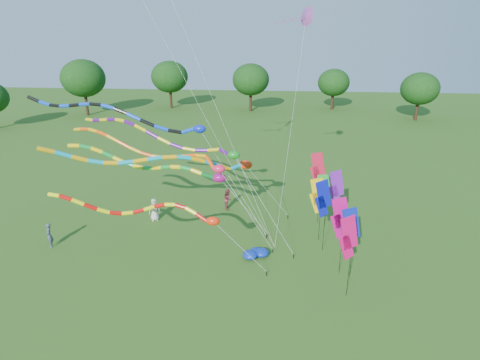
# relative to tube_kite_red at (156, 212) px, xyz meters

# --- Properties ---
(ground) EXTENTS (160.00, 160.00, 0.00)m
(ground) POSITION_rel_tube_kite_red_xyz_m (4.05, -0.80, -3.97)
(ground) COLOR #265516
(ground) RESTS_ON ground
(tree_ring) EXTENTS (117.06, 114.19, 9.40)m
(tree_ring) POSITION_rel_tube_kite_red_xyz_m (6.91, -5.54, 1.28)
(tree_ring) COLOR #382314
(tree_ring) RESTS_ON ground
(tube_kite_red) EXTENTS (11.40, 1.70, 5.76)m
(tube_kite_red) POSITION_rel_tube_kite_red_xyz_m (0.00, 0.00, 0.00)
(tube_kite_red) COLOR black
(tube_kite_red) RESTS_ON ground
(tube_kite_orange) EXTENTS (13.82, 3.69, 7.70)m
(tube_kite_orange) POSITION_rel_tube_kite_red_xyz_m (-1.01, 5.05, 1.88)
(tube_kite_orange) COLOR black
(tube_kite_orange) RESTS_ON ground
(tube_kite_purple) EXTENTS (14.32, 4.50, 8.58)m
(tube_kite_purple) POSITION_rel_tube_kite_red_xyz_m (-0.24, 4.68, 2.89)
(tube_kite_purple) COLOR black
(tube_kite_purple) RESTS_ON ground
(tube_kite_blue) EXTENTS (16.19, 1.86, 9.72)m
(tube_kite_blue) POSITION_rel_tube_kite_red_xyz_m (-3.10, 5.36, 4.13)
(tube_kite_blue) COLOR black
(tube_kite_blue) RESTS_ON ground
(tube_kite_cyan) EXTENTS (14.63, 6.35, 7.51)m
(tube_kite_cyan) POSITION_rel_tube_kite_red_xyz_m (0.01, 4.71, 1.40)
(tube_kite_cyan) COLOR black
(tube_kite_cyan) RESTS_ON ground
(tube_kite_green) EXTENTS (13.24, 1.37, 6.75)m
(tube_kite_green) POSITION_rel_tube_kite_red_xyz_m (-0.84, 5.27, 0.80)
(tube_kite_green) COLOR black
(tube_kite_green) RESTS_ON ground
(delta_kite_high_c) EXTENTS (3.09, 7.53, 15.51)m
(delta_kite_high_c) POSITION_rel_tube_kite_red_xyz_m (8.12, 9.86, 10.23)
(delta_kite_high_c) COLOR black
(delta_kite_high_c) RESTS_ON ground
(banner_pole_magenta_a) EXTENTS (1.10, 0.52, 4.75)m
(banner_pole_magenta_a) POSITION_rel_tube_kite_red_xyz_m (10.22, -1.11, -0.48)
(banner_pole_magenta_a) COLOR black
(banner_pole_magenta_a) RESTS_ON ground
(banner_pole_magenta_b) EXTENTS (1.16, 0.23, 4.81)m
(banner_pole_magenta_b) POSITION_rel_tube_kite_red_xyz_m (10.10, 1.11, -0.43)
(banner_pole_magenta_b) COLOR black
(banner_pole_magenta_b) RESTS_ON ground
(banner_pole_red) EXTENTS (1.16, 0.26, 5.40)m
(banner_pole_red) POSITION_rel_tube_kite_red_xyz_m (9.39, 7.77, 0.16)
(banner_pole_red) COLOR black
(banner_pole_red) RESTS_ON ground
(banner_pole_green) EXTENTS (1.11, 0.48, 3.90)m
(banner_pole_green) POSITION_rel_tube_kite_red_xyz_m (9.89, 7.46, -1.33)
(banner_pole_green) COLOR black
(banner_pole_green) RESTS_ON ground
(banner_pole_blue_a) EXTENTS (1.11, 0.51, 4.87)m
(banner_pole_blue_a) POSITION_rel_tube_kite_red_xyz_m (9.40, 3.63, -0.37)
(banner_pole_blue_a) COLOR black
(banner_pole_blue_a) RESTS_ON ground
(banner_pole_violet) EXTENTS (1.13, 0.41, 4.69)m
(banner_pole_violet) POSITION_rel_tube_kite_red_xyz_m (10.52, 6.04, -0.54)
(banner_pole_violet) COLOR black
(banner_pole_violet) RESTS_ON ground
(banner_pole_orange) EXTENTS (1.16, 0.17, 4.46)m
(banner_pole_orange) POSITION_rel_tube_kite_red_xyz_m (9.24, 5.07, -0.77)
(banner_pole_orange) COLOR black
(banner_pole_orange) RESTS_ON ground
(banner_pole_blue_b) EXTENTS (1.16, 0.20, 4.35)m
(banner_pole_blue_b) POSITION_rel_tube_kite_red_xyz_m (10.65, 0.81, -0.88)
(banner_pole_blue_b) COLOR black
(banner_pole_blue_b) RESTS_ON ground
(blue_nylon_heap) EXTENTS (0.90, 1.58, 0.48)m
(blue_nylon_heap) POSITION_rel_tube_kite_red_xyz_m (6.00, 2.89, -3.74)
(blue_nylon_heap) COLOR #0C2AA4
(blue_nylon_heap) RESTS_ON ground
(person_a) EXTENTS (0.98, 0.80, 1.72)m
(person_a) POSITION_rel_tube_kite_red_xyz_m (-2.43, 6.90, -3.11)
(person_a) COLOR beige
(person_a) RESTS_ON ground
(person_b) EXTENTS (0.64, 0.73, 1.68)m
(person_b) POSITION_rel_tube_kite_red_xyz_m (-8.03, 2.35, -3.13)
(person_b) COLOR #424E5D
(person_b) RESTS_ON ground
(person_c) EXTENTS (0.82, 0.95, 1.66)m
(person_c) POSITION_rel_tube_kite_red_xyz_m (2.74, 9.49, -3.14)
(person_c) COLOR maroon
(person_c) RESTS_ON ground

